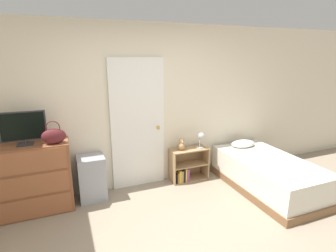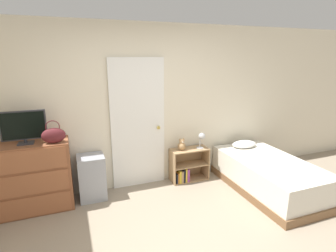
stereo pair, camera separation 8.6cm
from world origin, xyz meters
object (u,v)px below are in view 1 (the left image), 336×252
object	(u,v)px
bookshelf	(186,167)
teddy_bear	(182,145)
desk_lamp	(201,137)
bed	(267,174)
handbag	(54,136)
dresser	(32,179)
tv	(23,128)
storage_bin	(92,178)

from	to	relation	value
bookshelf	teddy_bear	xyz separation A→B (m)	(-0.09, -0.01, 0.41)
desk_lamp	bed	size ratio (longest dim) A/B	0.15
handbag	dresser	bearing A→B (deg)	161.35
tv	teddy_bear	xyz separation A→B (m)	(2.24, 0.09, -0.55)
dresser	bed	size ratio (longest dim) A/B	0.54
handbag	teddy_bear	distance (m)	1.95
handbag	storage_bin	distance (m)	0.87
dresser	desk_lamp	distance (m)	2.57
desk_lamp	bed	world-z (taller)	desk_lamp
handbag	storage_bin	bearing A→B (deg)	18.81
dresser	handbag	world-z (taller)	handbag
storage_bin	bed	size ratio (longest dim) A/B	0.37
dresser	bookshelf	world-z (taller)	dresser
tv	bed	distance (m)	3.59
handbag	bed	distance (m)	3.21
tv	teddy_bear	bearing A→B (deg)	2.20
storage_bin	teddy_bear	size ratio (longest dim) A/B	3.32
dresser	tv	bearing A→B (deg)	-151.11
dresser	desk_lamp	xyz separation A→B (m)	(2.56, 0.03, 0.26)
teddy_bear	desk_lamp	size ratio (longest dim) A/B	0.75
tv	bookshelf	size ratio (longest dim) A/B	0.84
handbag	bookshelf	xyz separation A→B (m)	(1.99, 0.19, -0.84)
handbag	desk_lamp	xyz separation A→B (m)	(2.24, 0.14, -0.33)
teddy_bear	desk_lamp	xyz separation A→B (m)	(0.34, -0.04, 0.10)
bookshelf	handbag	bearing A→B (deg)	-174.48
storage_bin	desk_lamp	world-z (taller)	desk_lamp
dresser	desk_lamp	bearing A→B (deg)	0.74
bed	handbag	bearing A→B (deg)	169.45
bed	desk_lamp	bearing A→B (deg)	138.96
tv	desk_lamp	distance (m)	2.62
desk_lamp	tv	bearing A→B (deg)	-179.03
dresser	teddy_bear	world-z (taller)	dresser
tv	bed	xyz separation A→B (m)	(3.40, -0.67, -0.94)
teddy_bear	bed	xyz separation A→B (m)	(1.16, -0.75, -0.39)
storage_bin	teddy_bear	bearing A→B (deg)	1.41
storage_bin	bookshelf	world-z (taller)	storage_bin
tv	desk_lamp	bearing A→B (deg)	0.97
handbag	desk_lamp	world-z (taller)	handbag
bookshelf	teddy_bear	world-z (taller)	teddy_bear
storage_bin	teddy_bear	xyz separation A→B (m)	(1.46, 0.04, 0.31)
desk_lamp	bookshelf	bearing A→B (deg)	168.84
dresser	teddy_bear	xyz separation A→B (m)	(2.22, 0.08, 0.16)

